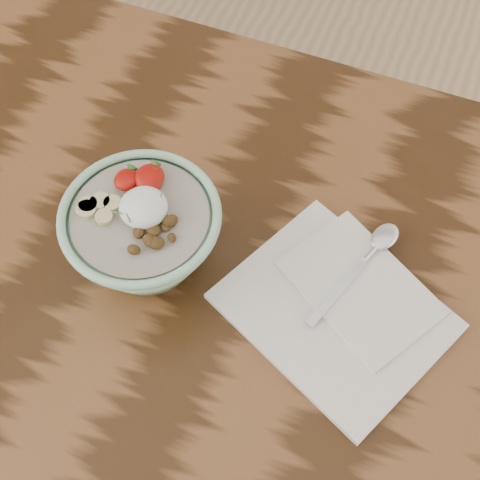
# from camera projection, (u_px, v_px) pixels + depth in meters

# --- Properties ---
(table) EXTENTS (1.60, 0.90, 0.75)m
(table) POSITION_uv_depth(u_px,v_px,m) (210.00, 329.00, 0.91)
(table) COLOR #351E0D
(table) RESTS_ON ground
(breakfast_bowl) EXTENTS (0.19, 0.19, 0.13)m
(breakfast_bowl) POSITION_uv_depth(u_px,v_px,m) (144.00, 233.00, 0.81)
(breakfast_bowl) COLOR #9CD2AC
(breakfast_bowl) RESTS_ON table
(napkin) EXTENTS (0.31, 0.29, 0.02)m
(napkin) POSITION_uv_depth(u_px,v_px,m) (340.00, 306.00, 0.82)
(napkin) COLOR white
(napkin) RESTS_ON table
(spoon) EXTENTS (0.08, 0.18, 0.01)m
(spoon) POSITION_uv_depth(u_px,v_px,m) (373.00, 250.00, 0.85)
(spoon) COLOR silver
(spoon) RESTS_ON napkin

